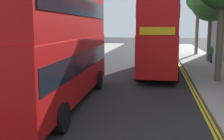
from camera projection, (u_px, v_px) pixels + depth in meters
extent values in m
cube|color=#9E9991|center=(16.00, 82.00, 17.60)|extent=(4.00, 80.00, 0.14)
cube|color=yellow|center=(199.00, 98.00, 13.87)|extent=(0.10, 56.00, 0.01)
cube|color=yellow|center=(196.00, 98.00, 13.90)|extent=(0.10, 56.00, 0.01)
cube|color=#B20F0F|center=(58.00, 67.00, 12.60)|extent=(2.82, 10.87, 2.60)
cube|color=#B20F0F|center=(56.00, 9.00, 12.21)|extent=(2.76, 10.65, 2.50)
cube|color=black|center=(58.00, 60.00, 12.56)|extent=(2.83, 10.44, 0.84)
cube|color=black|center=(56.00, 7.00, 12.19)|extent=(2.82, 10.22, 0.80)
cube|color=yellow|center=(85.00, 31.00, 17.63)|extent=(2.00, 0.12, 0.44)
cylinder|color=black|center=(57.00, 79.00, 16.24)|extent=(0.33, 1.05, 1.04)
cylinder|color=black|center=(99.00, 80.00, 15.90)|extent=(0.33, 1.05, 1.04)
cylinder|color=black|center=(62.00, 118.00, 9.35)|extent=(0.33, 1.05, 1.04)
cube|color=red|center=(158.00, 50.00, 21.26)|extent=(2.63, 10.83, 2.60)
cube|color=red|center=(159.00, 16.00, 20.87)|extent=(2.58, 10.61, 2.50)
cube|color=black|center=(158.00, 46.00, 21.22)|extent=(2.66, 10.40, 0.84)
cube|color=black|center=(159.00, 15.00, 20.85)|extent=(2.64, 10.18, 0.80)
cube|color=yellow|center=(157.00, 31.00, 15.79)|extent=(2.00, 0.08, 0.44)
cylinder|color=black|center=(176.00, 74.00, 17.98)|extent=(0.31, 1.04, 1.04)
cylinder|color=black|center=(138.00, 73.00, 18.42)|extent=(0.31, 1.04, 1.04)
cylinder|color=black|center=(173.00, 61.00, 24.49)|extent=(0.31, 1.04, 1.04)
cylinder|color=black|center=(144.00, 61.00, 24.93)|extent=(0.31, 1.04, 1.04)
cylinder|color=#2D2D38|center=(211.00, 58.00, 26.21)|extent=(0.22, 0.22, 0.85)
cube|color=#338C4C|center=(211.00, 51.00, 26.10)|extent=(0.34, 0.22, 0.56)
sphere|color=#9E7051|center=(212.00, 47.00, 26.04)|extent=(0.20, 0.20, 0.20)
cylinder|color=#6B6047|center=(209.00, 38.00, 27.01)|extent=(0.35, 0.35, 4.66)
cylinder|color=#6B6047|center=(217.00, 9.00, 26.51)|extent=(0.14, 1.15, 0.85)
cylinder|color=#6B6047|center=(208.00, 10.00, 27.07)|extent=(1.00, 0.50, 0.77)
cylinder|color=#6B6047|center=(208.00, 9.00, 26.20)|extent=(1.02, 0.77, 0.86)
sphere|color=#33702D|center=(211.00, 0.00, 26.47)|extent=(3.94, 3.94, 3.94)
cylinder|color=#6B6047|center=(220.00, 41.00, 17.31)|extent=(0.39, 0.39, 5.02)
cylinder|color=#6B6047|center=(197.00, 31.00, 34.29)|extent=(0.39, 0.39, 5.77)
cylinder|color=#6B6047|center=(203.00, 3.00, 33.85)|extent=(0.48, 1.25, 0.94)
cylinder|color=#6B6047|center=(195.00, 3.00, 34.31)|extent=(1.08, 0.88, 0.94)
cylinder|color=#6B6047|center=(195.00, 2.00, 33.23)|extent=(1.35, 1.08, 1.18)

